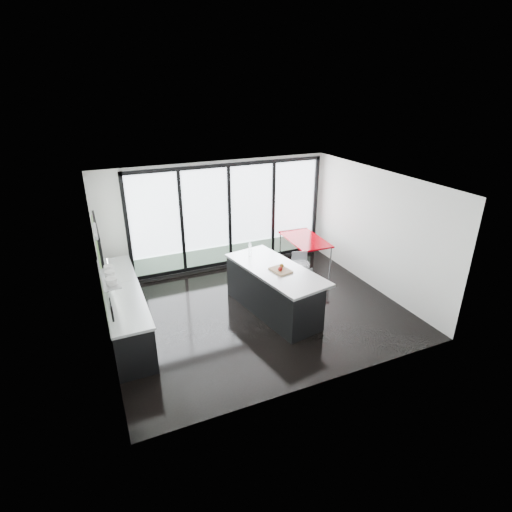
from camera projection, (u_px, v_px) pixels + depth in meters
name	position (u px, v px, depth m)	size (l,w,h in m)	color
floor	(257.00, 310.00, 8.65)	(6.00, 5.00, 0.00)	black
ceiling	(258.00, 183.00, 7.53)	(6.00, 5.00, 0.00)	white
wall_back	(228.00, 220.00, 10.31)	(6.00, 0.09, 2.80)	silver
wall_front	(325.00, 310.00, 5.99)	(6.00, 0.00, 2.80)	silver
wall_left	(100.00, 263.00, 7.15)	(0.26, 5.00, 2.80)	silver
wall_right	(376.00, 231.00, 9.20)	(0.00, 5.00, 2.80)	silver
counter_cabinets	(125.00, 309.00, 7.81)	(0.69, 3.24, 1.36)	black
island	(272.00, 290.00, 8.43)	(1.45, 2.60, 1.30)	black
bar_stool_near	(311.00, 295.00, 8.60)	(0.42, 0.42, 0.67)	silver
bar_stool_far	(300.00, 278.00, 9.24)	(0.47, 0.47, 0.75)	silver
red_table	(304.00, 253.00, 10.54)	(0.87, 1.52, 0.81)	#9B000A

